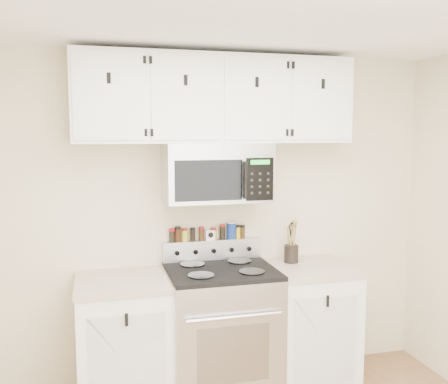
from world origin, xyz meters
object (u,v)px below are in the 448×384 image
at_px(salt_canister, 231,230).
at_px(utensil_crock, 291,252).
at_px(microwave, 217,172).
at_px(range, 221,331).

bearing_deg(salt_canister, utensil_crock, -18.24).
bearing_deg(microwave, utensil_crock, 1.08).
bearing_deg(range, salt_canister, 61.45).
bearing_deg(range, utensil_crock, 13.12).
height_order(microwave, salt_canister, microwave).
xyz_separation_m(range, utensil_crock, (0.59, 0.14, 0.51)).
xyz_separation_m(range, salt_canister, (0.15, 0.28, 0.68)).
bearing_deg(microwave, salt_canister, 45.45).
bearing_deg(range, microwave, 89.77).
relative_size(range, salt_canister, 8.33).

